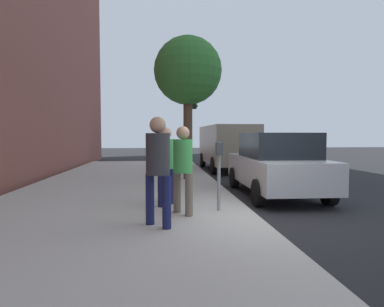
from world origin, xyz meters
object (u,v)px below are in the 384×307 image
at_px(parking_officer, 166,160).
at_px(parked_van_far, 227,145).
at_px(parked_sedan_near, 276,164).
at_px(traffic_signal, 192,116).
at_px(pedestrian_at_meter, 183,163).
at_px(pedestrian_bystander, 158,161).
at_px(parking_meter, 219,161).
at_px(street_tree, 188,72).

xyz_separation_m(parking_officer, parked_van_far, (8.61, -3.11, 0.09)).
bearing_deg(parked_van_far, parked_sedan_near, 179.99).
relative_size(parked_sedan_near, traffic_signal, 1.23).
bearing_deg(parking_officer, pedestrian_at_meter, -34.77).
height_order(pedestrian_bystander, parked_van_far, parked_van_far).
bearing_deg(parked_van_far, traffic_signal, 117.59).
bearing_deg(parking_officer, traffic_signal, 115.49).
xyz_separation_m(pedestrian_bystander, parking_officer, (1.70, -0.16, -0.10)).
distance_m(parking_meter, pedestrian_bystander, 1.66).
bearing_deg(street_tree, parking_officer, 169.09).
relative_size(parking_meter, street_tree, 0.28).
relative_size(pedestrian_bystander, parked_van_far, 0.36).
xyz_separation_m(parking_meter, parking_officer, (0.60, 1.08, -0.00)).
distance_m(pedestrian_at_meter, traffic_signal, 8.70).
distance_m(pedestrian_bystander, parking_officer, 1.71).
distance_m(parked_sedan_near, street_tree, 4.66).
bearing_deg(parked_sedan_near, parking_meter, 138.50).
bearing_deg(parked_van_far, pedestrian_at_meter, 163.56).
relative_size(parking_officer, parked_sedan_near, 0.39).
bearing_deg(street_tree, traffic_signal, -7.89).
bearing_deg(pedestrian_bystander, parking_officer, 39.95).
xyz_separation_m(pedestrian_bystander, parked_sedan_near, (3.39, -3.27, -0.37)).
bearing_deg(parked_sedan_near, parking_officer, 118.61).
height_order(pedestrian_bystander, parked_sedan_near, pedestrian_bystander).
bearing_deg(pedestrian_at_meter, parking_meter, -14.97).
height_order(parking_meter, pedestrian_at_meter, pedestrian_at_meter).
relative_size(pedestrian_at_meter, traffic_signal, 0.48).
xyz_separation_m(parked_van_far, street_tree, (-4.21, 2.27, 2.69)).
bearing_deg(parking_meter, street_tree, 2.64).
distance_m(parked_sedan_near, traffic_signal, 6.46).
relative_size(parking_officer, street_tree, 0.34).
relative_size(parking_meter, pedestrian_bystander, 0.76).
xyz_separation_m(parking_officer, traffic_signal, (7.66, -1.30, 1.41)).
height_order(parking_meter, traffic_signal, traffic_signal).
bearing_deg(traffic_signal, pedestrian_bystander, 171.13).
height_order(pedestrian_at_meter, street_tree, street_tree).
distance_m(parking_meter, parked_van_far, 9.43).
bearing_deg(traffic_signal, parking_officer, 170.36).
height_order(parked_sedan_near, traffic_signal, traffic_signal).
bearing_deg(parking_officer, pedestrian_bystander, -60.24).
relative_size(parking_meter, pedestrian_at_meter, 0.82).
bearing_deg(parking_officer, parking_meter, 6.00).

